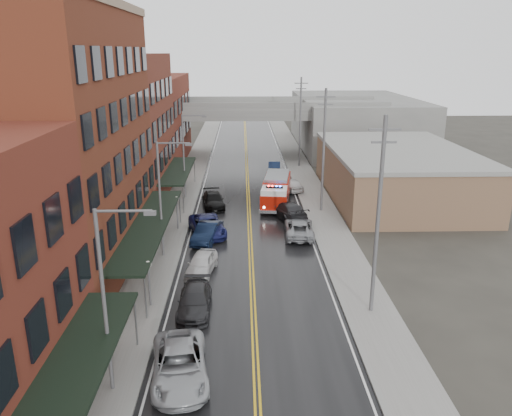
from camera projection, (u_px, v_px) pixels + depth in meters
name	position (u px, v px, depth m)	size (l,w,h in m)	color
road	(250.00, 229.00, 44.68)	(11.00, 160.00, 0.02)	black
sidewalk_left	(168.00, 229.00, 44.46)	(3.00, 160.00, 0.15)	slate
sidewalk_right	(331.00, 228.00, 44.85)	(3.00, 160.00, 0.15)	slate
curb_left	(186.00, 229.00, 44.51)	(0.30, 160.00, 0.15)	gray
curb_right	(312.00, 228.00, 44.81)	(0.30, 160.00, 0.15)	gray
brick_building_b	(61.00, 145.00, 34.94)	(9.00, 20.00, 18.00)	#5E2619
brick_building_c	(121.00, 129.00, 52.07)	(9.00, 15.00, 15.00)	maroon
brick_building_far	(151.00, 121.00, 69.20)	(9.00, 20.00, 12.00)	maroon
tan_building	(396.00, 175.00, 53.88)	(14.00, 22.00, 5.00)	#826246
right_far_block	(355.00, 122.00, 82.06)	(18.00, 30.00, 8.00)	slate
awning_0	(62.00, 393.00, 18.80)	(2.60, 16.00, 3.09)	black
awning_1	(150.00, 225.00, 36.91)	(2.60, 18.00, 3.09)	black
awning_2	(178.00, 170.00, 53.59)	(2.60, 13.00, 3.09)	black
globe_lamp_1	(149.00, 273.00, 30.47)	(0.44, 0.44, 3.12)	#59595B
globe_lamp_2	(177.00, 205.00, 43.81)	(0.44, 0.44, 3.12)	#59595B
street_lamp_0	(109.00, 291.00, 21.98)	(2.64, 0.22, 9.00)	#59595B
street_lamp_1	(163.00, 192.00, 37.22)	(2.64, 0.22, 9.00)	#59595B
street_lamp_2	(186.00, 151.00, 52.47)	(2.64, 0.22, 9.00)	#59595B
utility_pole_0	(378.00, 215.00, 28.67)	(1.80, 0.24, 12.00)	#59595B
utility_pole_1	(324.00, 149.00, 47.73)	(1.80, 0.24, 12.00)	#59595B
utility_pole_2	(300.00, 121.00, 66.79)	(1.80, 0.24, 12.00)	#59595B
overpass	(246.00, 117.00, 73.36)	(40.00, 10.00, 7.50)	slate
fire_truck	(276.00, 190.00, 51.25)	(4.14, 8.42, 2.97)	#9C1307
parked_car_left_2	(180.00, 365.00, 24.13)	(2.63, 5.71, 1.59)	#9FA3A7
parked_car_left_3	(195.00, 301.00, 30.50)	(1.97, 4.84, 1.40)	#252527
parked_car_left_4	(201.00, 264.00, 35.73)	(1.74, 4.31, 1.47)	silver
parked_car_left_5	(207.00, 233.00, 41.68)	(1.63, 4.69, 1.54)	black
parked_car_left_6	(207.00, 226.00, 43.20)	(2.62, 5.68, 1.58)	#14174B
parked_car_left_7	(213.00, 200.00, 50.82)	(2.04, 5.03, 1.46)	black
parked_car_right_0	(299.00, 228.00, 42.86)	(2.41, 5.23, 1.45)	gray
parked_car_right_1	(288.00, 210.00, 47.47)	(2.24, 5.51, 1.60)	#242426
parked_car_right_2	(292.00, 185.00, 56.73)	(1.71, 4.25, 1.45)	silver
parked_car_right_3	(274.00, 166.00, 65.71)	(1.52, 4.37, 1.44)	black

